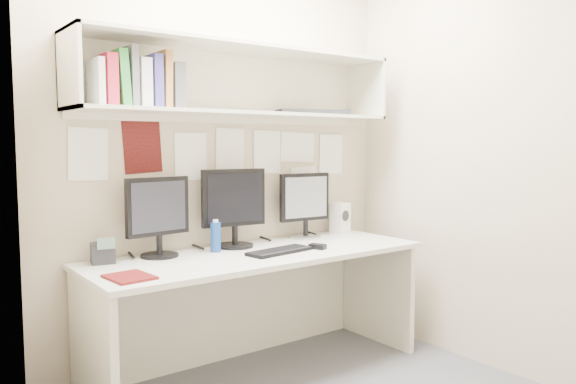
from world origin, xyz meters
TOP-DOWN VIEW (x-y plane):
  - wall_back at (0.00, 1.00)m, footprint 2.40×0.02m
  - wall_front at (0.00, -1.00)m, footprint 2.40×0.02m
  - wall_left at (-1.20, 0.00)m, footprint 0.02×2.00m
  - wall_right at (1.20, 0.00)m, footprint 0.02×2.00m
  - desk at (0.00, 0.65)m, footprint 2.00×0.70m
  - overhead_hutch at (0.00, 0.86)m, footprint 2.00×0.38m
  - pinned_papers at (0.00, 0.99)m, footprint 1.92×0.01m
  - monitor_left at (-0.52, 0.87)m, footprint 0.38×0.21m
  - monitor_center at (-0.03, 0.87)m, footprint 0.41×0.22m
  - monitor_right at (0.51, 0.87)m, footprint 0.37×0.20m
  - keyboard at (0.08, 0.55)m, footprint 0.42×0.20m
  - mouse at (0.33, 0.51)m, footprint 0.09×0.11m
  - speaker at (0.84, 0.88)m, footprint 0.12×0.13m
  - blue_bottle at (-0.20, 0.80)m, footprint 0.06×0.06m
  - maroon_notebook at (-0.84, 0.48)m, footprint 0.20×0.24m
  - desk_phone at (-0.83, 0.88)m, footprint 0.14×0.13m
  - book_stack at (-0.64, 0.80)m, footprint 0.46×0.19m
  - hutch_tray at (0.54, 0.82)m, footprint 0.49×0.32m

SIDE VIEW (x-z plane):
  - desk at x=0.00m, z-range 0.00..0.73m
  - maroon_notebook at x=-0.84m, z-range 0.73..0.74m
  - keyboard at x=0.08m, z-range 0.73..0.75m
  - mouse at x=0.33m, z-range 0.73..0.76m
  - desk_phone at x=-0.83m, z-range 0.71..0.86m
  - blue_bottle at x=-0.20m, z-range 0.73..0.91m
  - speaker at x=0.84m, z-range 0.73..0.94m
  - monitor_right at x=0.51m, z-range 0.75..1.18m
  - monitor_left at x=-0.52m, z-range 0.75..1.19m
  - monitor_center at x=-0.03m, z-range 0.75..1.22m
  - pinned_papers at x=0.00m, z-range 1.01..1.49m
  - wall_back at x=0.00m, z-range 0.00..2.60m
  - wall_front at x=0.00m, z-range 0.00..2.60m
  - wall_left at x=-1.20m, z-range 0.00..2.60m
  - wall_right at x=1.20m, z-range 0.00..2.60m
  - hutch_tray at x=0.54m, z-range 1.54..1.57m
  - book_stack at x=-0.64m, z-range 1.52..1.83m
  - overhead_hutch at x=0.00m, z-range 1.52..1.92m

